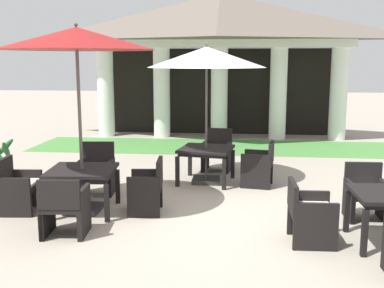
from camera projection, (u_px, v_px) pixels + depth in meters
name	position (u px, v px, depth m)	size (l,w,h in m)	color
ground_plane	(196.00, 221.00, 7.12)	(60.00, 60.00, 0.00)	#9E9384
background_pavilion	(220.00, 30.00, 14.31)	(8.43, 3.19, 4.39)	white
lawn_strip	(216.00, 147.00, 13.22)	(10.23, 2.44, 0.01)	#47843D
patio_table_near_foreground	(206.00, 152.00, 9.28)	(1.13, 1.13, 0.70)	black
patio_umbrella_near_foreground	(207.00, 59.00, 8.96)	(2.28, 2.28, 2.72)	#2D2D2D
patio_chair_near_foreground_east	(259.00, 165.00, 9.05)	(0.65, 0.63, 0.86)	black
patio_chair_near_foreground_north	(217.00, 152.00, 10.32)	(0.67, 0.64, 0.91)	black
patio_table_mid_left	(82.00, 174.00, 7.45)	(1.10, 1.10, 0.71)	black
patio_umbrella_mid_left	(77.00, 41.00, 7.08)	(2.39, 2.39, 2.96)	#2D2D2D
patio_chair_mid_left_north	(97.00, 171.00, 8.50)	(0.65, 0.55, 0.93)	black
patio_chair_mid_left_west	(18.00, 187.00, 7.50)	(0.58, 0.66, 0.88)	black
patio_chair_mid_left_east	(148.00, 188.00, 7.47)	(0.56, 0.64, 0.87)	black
patio_chair_mid_left_south	(64.00, 207.00, 6.46)	(0.63, 0.62, 0.85)	black
patio_chair_mid_right_north	(366.00, 194.00, 7.17)	(0.60, 0.56, 0.84)	black
patio_chair_mid_right_west	(309.00, 213.00, 6.23)	(0.59, 0.64, 0.83)	black
potted_palm_left_edge	(2.00, 178.00, 8.55)	(0.48, 0.48, 1.02)	#995638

